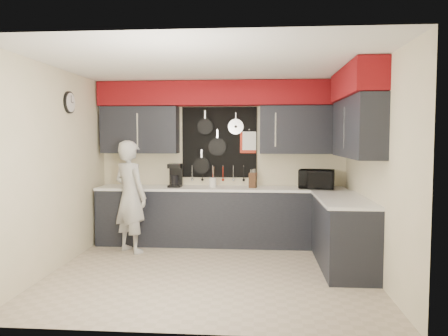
# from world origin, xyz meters

# --- Properties ---
(ground) EXTENTS (4.00, 4.00, 0.00)m
(ground) POSITION_xyz_m (0.00, 0.00, 0.00)
(ground) COLOR #BFAD94
(ground) RESTS_ON ground
(back_wall_assembly) EXTENTS (4.00, 0.36, 2.60)m
(back_wall_assembly) POSITION_xyz_m (0.01, 1.60, 2.01)
(back_wall_assembly) COLOR beige
(back_wall_assembly) RESTS_ON ground
(right_wall_assembly) EXTENTS (0.36, 3.50, 2.60)m
(right_wall_assembly) POSITION_xyz_m (1.85, 0.26, 1.94)
(right_wall_assembly) COLOR beige
(right_wall_assembly) RESTS_ON ground
(left_wall_assembly) EXTENTS (0.05, 3.50, 2.60)m
(left_wall_assembly) POSITION_xyz_m (-1.99, 0.02, 1.33)
(left_wall_assembly) COLOR beige
(left_wall_assembly) RESTS_ON ground
(base_cabinets) EXTENTS (3.95, 2.20, 0.92)m
(base_cabinets) POSITION_xyz_m (0.49, 1.13, 0.46)
(base_cabinets) COLOR black
(base_cabinets) RESTS_ON ground
(microwave) EXTENTS (0.59, 0.46, 0.29)m
(microwave) POSITION_xyz_m (1.48, 1.37, 1.07)
(microwave) COLOR black
(microwave) RESTS_ON base_cabinets
(knife_block) EXTENTS (0.13, 0.13, 0.24)m
(knife_block) POSITION_xyz_m (0.50, 1.40, 1.04)
(knife_block) COLOR #352310
(knife_block) RESTS_ON base_cabinets
(utensil_crock) EXTENTS (0.12, 0.12, 0.15)m
(utensil_crock) POSITION_xyz_m (-0.13, 1.44, 1.00)
(utensil_crock) COLOR silver
(utensil_crock) RESTS_ON base_cabinets
(coffee_maker) EXTENTS (0.20, 0.25, 0.37)m
(coffee_maker) POSITION_xyz_m (-0.73, 1.45, 1.11)
(coffee_maker) COLOR black
(coffee_maker) RESTS_ON base_cabinets
(person) EXTENTS (0.73, 0.67, 1.66)m
(person) POSITION_xyz_m (-1.30, 0.90, 0.83)
(person) COLOR #BBBAB8
(person) RESTS_ON ground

